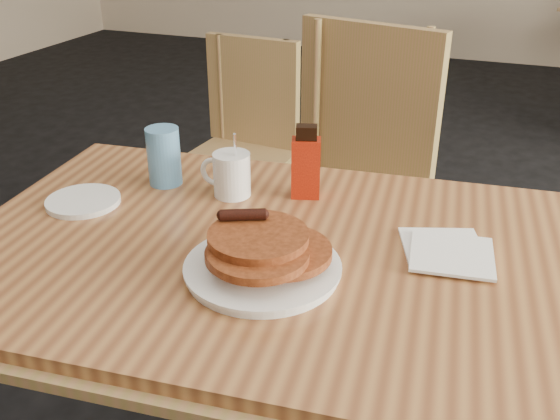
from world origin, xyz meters
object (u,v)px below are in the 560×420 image
object	(u,v)px
main_table	(267,263)
coffee_mug	(231,174)
blue_tumbler	(164,156)
syrup_bottle	(306,164)
chair_wall_extra	(245,132)
pancake_plate	(263,258)
chair_main_far	(356,168)

from	to	relation	value
main_table	coffee_mug	world-z (taller)	coffee_mug
blue_tumbler	coffee_mug	bearing A→B (deg)	-0.76
coffee_mug	blue_tumbler	bearing A→B (deg)	-170.87
coffee_mug	syrup_bottle	xyz separation A→B (m)	(0.16, 0.05, 0.03)
blue_tumbler	chair_wall_extra	bearing A→B (deg)	103.84
coffee_mug	syrup_bottle	distance (m)	0.17
pancake_plate	coffee_mug	xyz separation A→B (m)	(-0.19, 0.27, 0.02)
coffee_mug	main_table	bearing A→B (deg)	-38.87
chair_main_far	pancake_plate	bearing A→B (deg)	-72.07
main_table	chair_main_far	world-z (taller)	chair_main_far
pancake_plate	syrup_bottle	xyz separation A→B (m)	(-0.03, 0.32, 0.05)
coffee_mug	blue_tumbler	size ratio (longest dim) A/B	1.16
coffee_mug	syrup_bottle	bearing A→B (deg)	27.78
main_table	coffee_mug	xyz separation A→B (m)	(-0.16, 0.18, 0.09)
chair_main_far	chair_wall_extra	world-z (taller)	chair_main_far
syrup_bottle	pancake_plate	bearing A→B (deg)	-101.90
main_table	chair_main_far	xyz separation A→B (m)	(-0.01, 0.74, -0.10)
main_table	pancake_plate	size ratio (longest dim) A/B	4.71
main_table	pancake_plate	bearing A→B (deg)	-71.91
chair_main_far	syrup_bottle	distance (m)	0.56
chair_wall_extra	coffee_mug	distance (m)	1.11
coffee_mug	blue_tumbler	distance (m)	0.17
chair_main_far	syrup_bottle	bearing A→B (deg)	-73.68
main_table	chair_main_far	bearing A→B (deg)	90.93
main_table	chair_main_far	size ratio (longest dim) A/B	1.29
pancake_plate	syrup_bottle	bearing A→B (deg)	95.47
main_table	blue_tumbler	xyz separation A→B (m)	(-0.32, 0.18, 0.11)
chair_wall_extra	coffee_mug	xyz separation A→B (m)	(0.41, -0.99, 0.29)
chair_main_far	blue_tumbler	distance (m)	0.67
chair_wall_extra	blue_tumbler	bearing A→B (deg)	-71.23
syrup_bottle	blue_tumbler	world-z (taller)	syrup_bottle
main_table	chair_wall_extra	size ratio (longest dim) A/B	1.52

